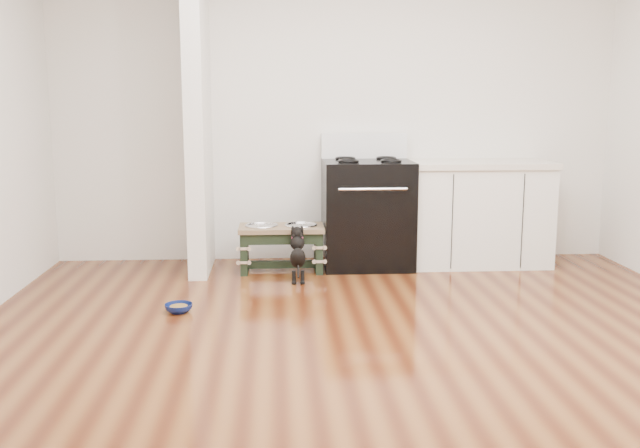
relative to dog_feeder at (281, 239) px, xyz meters
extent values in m
plane|color=#451C0C|center=(0.50, -1.99, -0.28)|extent=(5.00, 5.00, 0.00)
plane|color=silver|center=(0.50, 0.51, 1.07)|extent=(5.00, 0.00, 5.00)
plane|color=silver|center=(0.50, -4.49, 1.07)|extent=(5.00, 0.00, 5.00)
cube|color=silver|center=(-0.68, 0.11, 1.07)|extent=(0.15, 0.80, 2.70)
cube|color=black|center=(0.75, 0.17, 0.18)|extent=(0.76, 0.65, 0.92)
cube|color=black|center=(0.75, -0.14, 0.12)|extent=(0.58, 0.02, 0.50)
cylinder|color=silver|center=(0.75, -0.18, 0.44)|extent=(0.56, 0.02, 0.02)
cube|color=white|center=(0.75, 0.44, 0.75)|extent=(0.76, 0.08, 0.22)
torus|color=black|center=(0.57, 0.03, 0.65)|extent=(0.18, 0.18, 0.02)
torus|color=black|center=(0.93, 0.03, 0.65)|extent=(0.18, 0.18, 0.02)
torus|color=black|center=(0.57, 0.31, 0.65)|extent=(0.18, 0.18, 0.02)
torus|color=black|center=(0.93, 0.31, 0.65)|extent=(0.18, 0.18, 0.02)
cube|color=white|center=(1.73, 0.19, 0.15)|extent=(1.20, 0.60, 0.86)
cube|color=beige|center=(1.73, 0.19, 0.61)|extent=(1.24, 0.64, 0.05)
cube|color=black|center=(1.73, -0.07, -0.23)|extent=(1.20, 0.06, 0.10)
cube|color=black|center=(-0.31, 0.01, -0.10)|extent=(0.06, 0.34, 0.35)
cube|color=black|center=(0.31, 0.01, -0.10)|extent=(0.06, 0.34, 0.35)
cube|color=black|center=(0.00, -0.15, 0.03)|extent=(0.57, 0.03, 0.09)
cube|color=black|center=(0.00, 0.01, -0.22)|extent=(0.57, 0.06, 0.06)
cube|color=brown|center=(0.00, 0.01, 0.09)|extent=(0.71, 0.38, 0.04)
cylinder|color=silver|center=(-0.17, 0.01, 0.09)|extent=(0.24, 0.24, 0.04)
cylinder|color=silver|center=(0.17, 0.01, 0.09)|extent=(0.24, 0.24, 0.04)
torus|color=silver|center=(-0.17, 0.01, 0.12)|extent=(0.28, 0.28, 0.02)
torus|color=silver|center=(0.17, 0.01, 0.12)|extent=(0.28, 0.28, 0.02)
cylinder|color=black|center=(0.09, -0.43, -0.22)|extent=(0.03, 0.03, 0.11)
cylinder|color=black|center=(0.16, -0.43, -0.22)|extent=(0.03, 0.03, 0.11)
sphere|color=black|center=(0.09, -0.44, -0.27)|extent=(0.04, 0.04, 0.04)
sphere|color=black|center=(0.16, -0.44, -0.27)|extent=(0.04, 0.04, 0.04)
ellipsoid|color=black|center=(0.13, -0.36, -0.08)|extent=(0.12, 0.29, 0.26)
sphere|color=black|center=(0.13, -0.27, 0.02)|extent=(0.12, 0.12, 0.12)
sphere|color=black|center=(0.13, -0.24, 0.10)|extent=(0.10, 0.10, 0.10)
sphere|color=black|center=(0.09, -0.17, 0.10)|extent=(0.04, 0.04, 0.04)
sphere|color=black|center=(0.16, -0.17, 0.10)|extent=(0.04, 0.04, 0.04)
cylinder|color=black|center=(0.13, -0.48, -0.17)|extent=(0.02, 0.08, 0.09)
torus|color=#C63A5D|center=(0.13, -0.25, 0.06)|extent=(0.10, 0.06, 0.09)
imported|color=#0B1850|center=(-0.72, -1.14, -0.25)|extent=(0.19, 0.19, 0.06)
cylinder|color=brown|center=(-0.72, -1.14, -0.24)|extent=(0.12, 0.12, 0.02)
camera|label=1|loc=(-0.04, -5.89, 1.17)|focal=40.00mm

